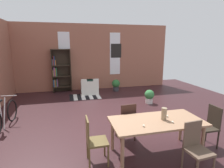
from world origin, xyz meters
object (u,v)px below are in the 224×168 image
Objects in this scene: dining_chair_head_left at (93,139)px; potted_plant_corner at (149,96)px; dining_table at (157,124)px; armchair_white at (90,88)px; dining_chair_near_right at (196,146)px; bookshelf_tall at (60,71)px; potted_plant_by_shelf at (116,85)px; vase_on_table at (164,114)px; dining_chair_head_right at (209,125)px; bicycle_second at (5,116)px; dining_chair_far_left at (127,120)px.

dining_chair_head_left reaches higher than potted_plant_corner.
dining_table is 3.49× the size of potted_plant_corner.
dining_chair_near_right is at bearing -78.67° from armchair_white.
dining_chair_near_right is 6.06m from armchair_white.
armchair_white is 2.96m from potted_plant_corner.
armchair_white is at bearing 83.84° from dining_chair_head_left.
bookshelf_tall is (-0.78, 5.95, 0.53)m from dining_chair_head_left.
dining_chair_head_left is at bearing -82.49° from bookshelf_tall.
vase_on_table is at bearing -94.58° from potted_plant_by_shelf.
potted_plant_corner is at bearing 89.32° from dining_chair_head_right.
bicycle_second is 5.26m from potted_plant_by_shelf.
bookshelf_tall reaches higher than dining_chair_head_left.
dining_chair_near_right is at bearing -142.56° from dining_chair_head_right.
bookshelf_tall is (-2.27, 5.95, 0.15)m from vase_on_table.
potted_plant_corner is (4.91, 1.02, -0.04)m from bicycle_second.
armchair_white is 1.37m from potted_plant_by_shelf.
armchair_white is (-1.19, 5.94, -0.23)m from dining_chair_near_right.
dining_table is 5.31m from armchair_white.
potted_plant_corner is (3.48, -2.75, -0.74)m from bookshelf_tall.
potted_plant_corner is at bearing 49.81° from dining_chair_head_left.
vase_on_table reaches higher than potted_plant_by_shelf.
potted_plant_corner is (1.37, 3.20, -0.38)m from dining_table.
dining_chair_near_right is at bearing -35.92° from bicycle_second.
vase_on_table is 0.84m from dining_chair_near_right.
bookshelf_tall is at bearing 110.91° from vase_on_table.
dining_table is 2.31× the size of armchair_white.
bookshelf_tall is at bearing 141.72° from potted_plant_corner.
vase_on_table is 5.36m from armchair_white.
dining_chair_far_left is 5.54m from bookshelf_tall.
dining_chair_near_right is (-0.91, -0.69, 0.00)m from dining_chair_head_right.
bicycle_second reaches higher than potted_plant_by_shelf.
dining_chair_head_left reaches higher than potted_plant_by_shelf.
bookshelf_tall is at bearing 152.50° from armchair_white.
potted_plant_corner is at bearing -70.89° from potted_plant_by_shelf.
dining_table is at bearing -58.51° from dining_chair_far_left.
vase_on_table reaches higher than dining_table.
dining_chair_head_left is (-2.66, 0.00, 0.00)m from dining_chair_head_right.
dining_chair_head_right is at bearing -68.21° from armchair_white.
dining_chair_head_right is (1.17, -0.00, -0.38)m from vase_on_table.
bookshelf_tall reaches higher than armchair_white.
potted_plant_corner is at bearing 66.82° from dining_table.
dining_chair_near_right reaches higher than bicycle_second.
dining_chair_far_left and dining_chair_head_left have the same top height.
bookshelf_tall is at bearing 169.38° from potted_plant_by_shelf.
bicycle_second is (-3.96, 2.87, -0.18)m from dining_chair_near_right.
dining_chair_far_left is at bearing -72.17° from bookshelf_tall.
bicycle_second is at bearing -110.67° from bookshelf_tall.
dining_chair_head_left is 5.77m from potted_plant_by_shelf.
dining_chair_head_left is 5.28m from armchair_white.
dining_chair_head_left is 0.45× the size of bookshelf_tall.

